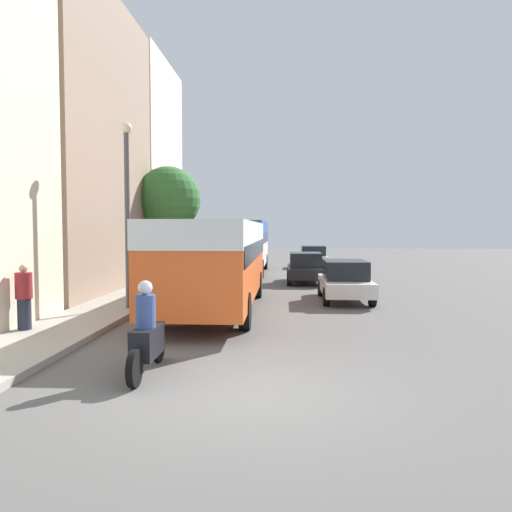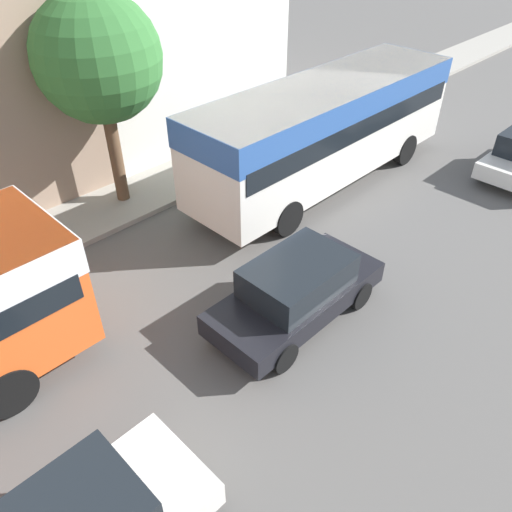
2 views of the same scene
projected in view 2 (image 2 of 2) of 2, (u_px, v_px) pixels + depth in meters
bus_following at (326, 121)px, 14.64m from camera, size 2.60×9.50×3.10m
car_crossing at (297, 290)px, 10.53m from camera, size 1.79×4.07×1.49m
street_tree at (98, 59)px, 12.35m from camera, size 3.22×3.22×5.61m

